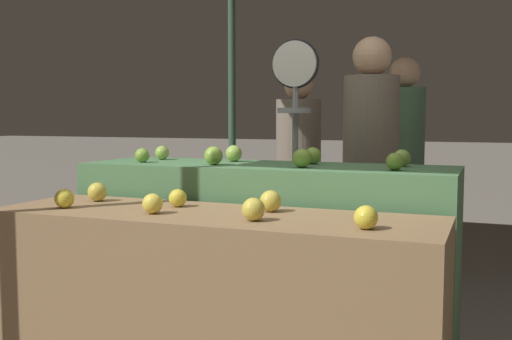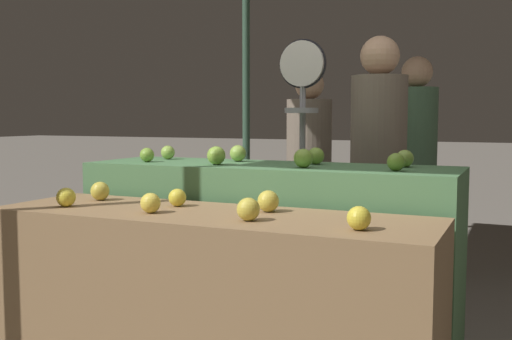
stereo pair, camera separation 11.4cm
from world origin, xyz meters
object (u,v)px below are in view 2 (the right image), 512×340
Objects in this scene: produce_scale at (302,118)px; person_vendor_at_scale at (378,160)px; person_customer_left at (309,163)px; person_customer_right at (415,153)px.

person_vendor_at_scale is (0.43, 0.12, -0.25)m from produce_scale.
person_customer_left is (-0.64, 0.62, -0.08)m from person_vendor_at_scale.
person_customer_right reaches higher than person_customer_left.
person_customer_right is at bearing 65.93° from produce_scale.
person_customer_right is (0.05, 0.97, -0.01)m from person_vendor_at_scale.
person_customer_right is at bearing -179.94° from person_customer_left.
produce_scale is at bearing 79.79° from person_customer_left.
produce_scale is at bearing 67.53° from person_customer_right.
produce_scale reaches higher than person_customer_right.
person_vendor_at_scale is at bearing 88.40° from person_customer_right.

